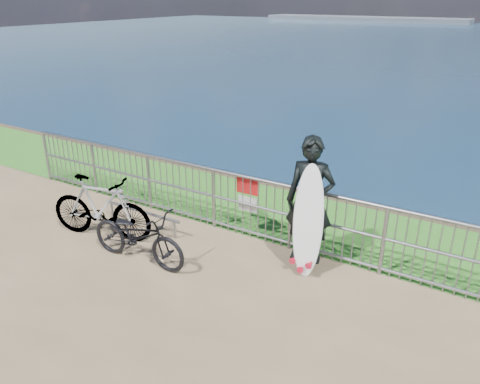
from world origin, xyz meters
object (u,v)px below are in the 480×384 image
Objects in this scene: bicycle_far at (101,207)px; bicycle_near at (138,236)px; surfer at (310,201)px; surfboard at (308,226)px.

bicycle_near is at bearing -119.05° from bicycle_far.
surfer reaches higher than bicycle_far.
surfer is 1.16× the size of bicycle_near.
bicycle_near is at bearing -157.31° from surfer.
surfboard is 0.91× the size of bicycle_far.
surfboard is at bearing -67.56° from bicycle_near.
bicycle_near is (-2.20, -1.45, -0.55)m from surfer.
bicycle_far is at bearing -166.96° from surfboard.
surfer reaches higher than surfboard.
bicycle_far is (-3.30, -1.16, -0.45)m from surfer.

